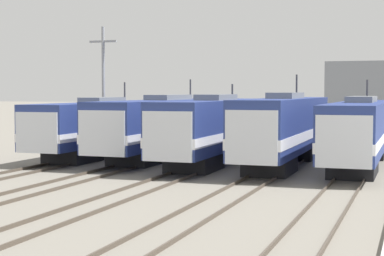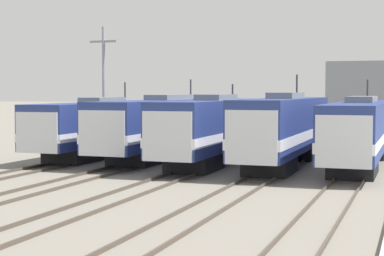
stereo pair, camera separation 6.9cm
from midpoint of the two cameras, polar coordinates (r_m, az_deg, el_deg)
ground_plane at (r=33.26m, az=-1.40°, el=-4.43°), size 400.00×400.00×0.00m
rail_pair_far_left at (r=37.16m, az=-13.91°, el=-3.59°), size 1.50×120.00×0.15m
rail_pair_center_left at (r=34.99m, az=-8.01°, el=-3.95°), size 1.51×120.00×0.15m
rail_pair_center at (r=33.25m, az=-1.40°, el=-4.30°), size 1.51×120.00×0.15m
rail_pair_center_right at (r=31.99m, az=5.83°, el=-4.62°), size 1.51×120.00×0.15m
rail_pair_far_right at (r=31.27m, az=13.54°, el=-4.88°), size 1.50×120.00×0.15m
locomotive_far_left at (r=43.96m, az=-8.13°, el=0.17°), size 2.99×16.25×5.12m
locomotive_center_left at (r=43.47m, az=-2.23°, el=0.27°), size 3.05×20.03×5.35m
locomotive_center at (r=39.23m, az=2.00°, el=-0.03°), size 2.92×16.66×4.94m
locomotive_center_right at (r=38.24m, az=8.19°, el=-0.06°), size 2.83×16.88×5.55m
locomotive_far_right at (r=39.24m, az=14.82°, el=-0.21°), size 2.82×19.79×5.23m
catenary_tower_left at (r=49.97m, az=-7.81°, el=3.92°), size 2.26×0.25×9.41m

